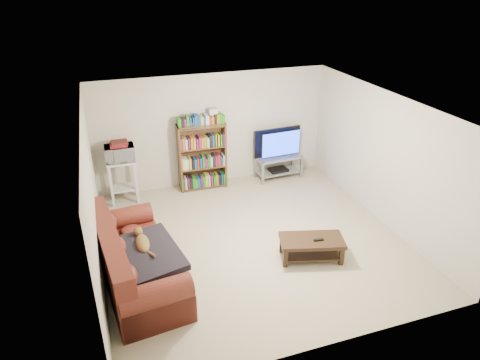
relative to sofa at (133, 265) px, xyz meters
name	(u,v)px	position (x,y,z in m)	size (l,w,h in m)	color
floor	(253,240)	(2.08, 0.51, -0.34)	(5.00, 5.00, 0.00)	#C7B994
ceiling	(255,107)	(2.08, 0.51, 2.06)	(5.00, 5.00, 0.00)	white
wall_back	(213,130)	(2.08, 3.01, 0.86)	(5.00, 5.00, 0.00)	beige
wall_front	(330,270)	(2.08, -1.99, 0.86)	(5.00, 5.00, 0.00)	beige
wall_left	(93,202)	(-0.42, 0.51, 0.86)	(5.00, 5.00, 0.00)	beige
wall_right	(384,159)	(4.58, 0.51, 0.86)	(5.00, 5.00, 0.00)	beige
sofa	(133,265)	(0.00, 0.00, 0.00)	(1.25, 2.40, 0.98)	maroon
blanket	(147,254)	(0.21, -0.13, 0.23)	(0.89, 1.15, 0.10)	black
cat	(143,243)	(0.18, 0.07, 0.29)	(0.25, 0.63, 0.19)	brown
coffee_table	(311,245)	(2.80, -0.28, -0.08)	(1.12, 0.76, 0.37)	black
remote	(318,240)	(2.88, -0.35, 0.04)	(0.17, 0.05, 0.02)	black
tv_stand	(278,163)	(3.49, 2.71, 0.00)	(1.05, 0.53, 0.51)	#999EA3
television	(279,143)	(3.49, 2.71, 0.49)	(1.10, 0.15, 0.63)	black
dvd_player	(278,170)	(3.49, 2.71, -0.15)	(0.41, 0.29, 0.06)	black
bookshelf	(202,156)	(1.76, 2.77, 0.40)	(1.01, 0.33, 1.45)	#51341C
shelf_clutter	(205,118)	(1.86, 2.78, 1.21)	(0.74, 0.23, 0.28)	silver
microwave_stand	(123,175)	(0.10, 2.67, 0.24)	(0.57, 0.41, 0.90)	silver
microwave	(120,153)	(0.10, 2.67, 0.71)	(0.56, 0.38, 0.31)	silver
game_boxes	(119,145)	(0.10, 2.67, 0.89)	(0.33, 0.29, 0.05)	maroon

